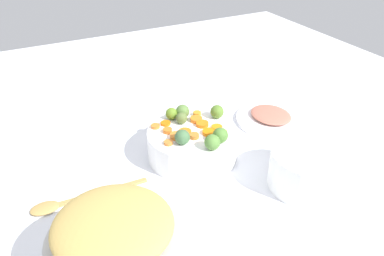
{
  "coord_description": "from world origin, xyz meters",
  "views": [
    {
      "loc": [
        -0.85,
        0.4,
        0.7
      ],
      "look_at": [
        0.0,
        -0.04,
        0.12
      ],
      "focal_mm": 37.23,
      "sensor_mm": 36.0,
      "label": 1
    }
  ],
  "objects": [
    {
      "name": "tabletop",
      "position": [
        0.0,
        0.0,
        0.01
      ],
      "size": [
        2.4,
        2.4,
        0.02
      ],
      "primitive_type": "cube",
      "color": "white",
      "rests_on": "ground"
    },
    {
      "name": "serving_bowl_carrots",
      "position": [
        0.0,
        -0.04,
        0.06
      ],
      "size": [
        0.26,
        0.26,
        0.09
      ],
      "primitive_type": "cylinder",
      "color": "white",
      "rests_on": "tabletop"
    },
    {
      "name": "stuffing_mound",
      "position": [
        -0.31,
        0.29,
        0.17
      ],
      "size": [
        0.23,
        0.23,
        0.06
      ],
      "primitive_type": "ellipsoid",
      "color": "tan",
      "rests_on": "metal_pot"
    },
    {
      "name": "carrot_slice_0",
      "position": [
        -0.02,
        -0.11,
        0.11
      ],
      "size": [
        0.03,
        0.03,
        0.01
      ],
      "primitive_type": "cylinder",
      "rotation": [
        0.0,
        0.0,
        3.07
      ],
      "color": "orange",
      "rests_on": "serving_bowl_carrots"
    },
    {
      "name": "carrot_slice_1",
      "position": [
        0.05,
        -0.08,
        0.11
      ],
      "size": [
        0.05,
        0.05,
        0.01
      ],
      "primitive_type": "cylinder",
      "rotation": [
        0.0,
        0.0,
        4.18
      ],
      "color": "orange",
      "rests_on": "serving_bowl_carrots"
    },
    {
      "name": "carrot_slice_2",
      "position": [
        0.07,
        0.01,
        0.11
      ],
      "size": [
        0.03,
        0.03,
        0.01
      ],
      "primitive_type": "cylinder",
      "rotation": [
        0.0,
        0.0,
        1.71
      ],
      "color": "orange",
      "rests_on": "serving_bowl_carrots"
    },
    {
      "name": "carrot_slice_3",
      "position": [
        0.07,
        0.04,
        0.11
      ],
      "size": [
        0.03,
        0.03,
        0.01
      ],
      "primitive_type": "cylinder",
      "rotation": [
        0.0,
        0.0,
        3.56
      ],
      "color": "orange",
      "rests_on": "serving_bowl_carrots"
    },
    {
      "name": "carrot_slice_4",
      "position": [
        0.08,
        -0.1,
        0.11
      ],
      "size": [
        0.03,
        0.03,
        0.01
      ],
      "primitive_type": "cylinder",
      "rotation": [
        0.0,
        0.0,
        6.06
      ],
      "color": "orange",
      "rests_on": "serving_bowl_carrots"
    },
    {
      "name": "carrot_slice_5",
      "position": [
        -0.05,
        -0.11,
        0.11
      ],
      "size": [
        0.04,
        0.04,
        0.01
      ],
      "primitive_type": "cylinder",
      "rotation": [
        0.0,
        0.0,
        4.46
      ],
      "color": "orange",
      "rests_on": "serving_bowl_carrots"
    },
    {
      "name": "carrot_slice_6",
      "position": [
        -0.0,
        -0.02,
        0.11
      ],
      "size": [
        0.04,
        0.04,
        0.01
      ],
      "primitive_type": "cylinder",
      "rotation": [
        0.0,
        0.0,
        1.57
      ],
      "color": "orange",
      "rests_on": "serving_bowl_carrots"
    },
    {
      "name": "carrot_slice_7",
      "position": [
        -0.03,
        -0.03,
        0.11
      ],
      "size": [
        0.04,
        0.04,
        0.01
      ],
      "primitive_type": "cylinder",
      "rotation": [
        0.0,
        0.0,
        2.11
      ],
      "color": "orange",
      "rests_on": "serving_bowl_carrots"
    },
    {
      "name": "carrot_slice_8",
      "position": [
        -0.03,
        -0.08,
        0.11
      ],
      "size": [
        0.04,
        0.04,
        0.01
      ],
      "primitive_type": "cylinder",
      "rotation": [
        0.0,
        0.0,
        5.99
      ],
      "color": "orange",
      "rests_on": "serving_bowl_carrots"
    },
    {
      "name": "carrot_slice_9",
      "position": [
        -0.01,
        0.01,
        0.11
      ],
      "size": [
        0.04,
        0.04,
        0.01
      ],
      "primitive_type": "cylinder",
      "rotation": [
        0.0,
        0.0,
        5.0
      ],
      "color": "orange",
      "rests_on": "serving_bowl_carrots"
    },
    {
      "name": "carrot_slice_10",
      "position": [
        0.02,
        -0.08,
        0.11
      ],
      "size": [
        0.05,
        0.05,
        0.01
      ],
      "primitive_type": "cylinder",
      "rotation": [
        0.0,
        0.0,
        1.28
      ],
      "color": "orange",
      "rests_on": "serving_bowl_carrots"
    },
    {
      "name": "carrot_slice_11",
      "position": [
        0.03,
        0.02,
        0.11
      ],
      "size": [
        0.03,
        0.03,
        0.01
      ],
      "primitive_type": "cylinder",
      "rotation": [
        0.0,
        0.0,
        4.95
      ],
      "color": "orange",
      "rests_on": "serving_bowl_carrots"
    },
    {
      "name": "carrot_slice_12",
      "position": [
        -0.03,
        0.05,
        0.11
      ],
      "size": [
        0.03,
        0.03,
        0.01
      ],
      "primitive_type": "cylinder",
      "rotation": [
        0.0,
        0.0,
        3.52
      ],
      "color": "orange",
      "rests_on": "serving_bowl_carrots"
    },
    {
      "name": "brussels_sprout_0",
      "position": [
        -0.04,
        0.01,
        0.13
      ],
      "size": [
        0.04,
        0.04,
        0.04
      ],
      "primitive_type": "sphere",
      "color": "#426B41",
      "rests_on": "serving_bowl_carrots"
    },
    {
      "name": "brussels_sprout_1",
      "position": [
        0.09,
        -0.02,
        0.13
      ],
      "size": [
        0.04,
        0.04,
        0.04
      ],
      "primitive_type": "sphere",
      "color": "olive",
      "rests_on": "serving_bowl_carrots"
    },
    {
      "name": "brussels_sprout_2",
      "position": [
        -0.08,
        -0.08,
        0.13
      ],
      "size": [
        0.04,
        0.04,
        0.04
      ],
      "primitive_type": "sphere",
      "color": "#4E7D33",
      "rests_on": "serving_bowl_carrots"
    },
    {
      "name": "brussels_sprout_3",
      "position": [
        -0.1,
        -0.05,
        0.13
      ],
      "size": [
        0.04,
        0.04,
        0.04
      ],
      "primitive_type": "sphere",
      "color": "#528237",
      "rests_on": "serving_bowl_carrots"
    },
    {
      "name": "brussels_sprout_4",
      "position": [
        0.04,
        -0.14,
        0.13
      ],
      "size": [
        0.04,
        0.04,
        0.04
      ],
      "primitive_type": "sphere",
      "color": "#567C2C",
      "rests_on": "serving_bowl_carrots"
    },
    {
      "name": "brussels_sprout_5",
      "position": [
        0.09,
        -0.05,
        0.13
      ],
      "size": [
        0.04,
        0.04,
        0.04
      ],
      "primitive_type": "sphere",
      "color": "#567A3A",
      "rests_on": "serving_bowl_carrots"
    },
    {
      "name": "brussels_sprout_6",
      "position": [
        0.06,
        -0.03,
        0.12
      ],
      "size": [
        0.03,
        0.03,
        0.03
      ],
      "primitive_type": "sphere",
      "color": "#586D36",
      "rests_on": "serving_bowl_carrots"
    },
    {
      "name": "wooden_spoon",
      "position": [
        -0.04,
        0.33,
        0.03
      ],
      "size": [
        0.05,
        0.3,
        0.01
      ],
      "color": "tan",
      "rests_on": "tabletop"
    },
    {
      "name": "casserole_dish",
      "position": [
        -0.26,
        -0.25,
        0.07
      ],
      "size": [
        0.21,
        0.21,
        0.1
      ],
      "primitive_type": "cylinder",
      "color": "white",
      "rests_on": "tabletop"
    },
    {
      "name": "ham_plate",
      "position": [
        0.06,
        -0.38,
        0.03
      ],
      "size": [
        0.25,
        0.25,
        0.01
      ],
      "primitive_type": "cylinder",
      "color": "white",
      "rests_on": "tabletop"
    },
    {
      "name": "ham_slice_main",
      "position": [
        0.07,
        -0.38,
        0.04
      ],
      "size": [
        0.15,
        0.13,
        0.02
      ],
      "primitive_type": "ellipsoid",
      "rotation": [
        0.0,
        0.0,
        3.2
      ],
      "color": "#C06F5A",
      "rests_on": "ham_plate"
    }
  ]
}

